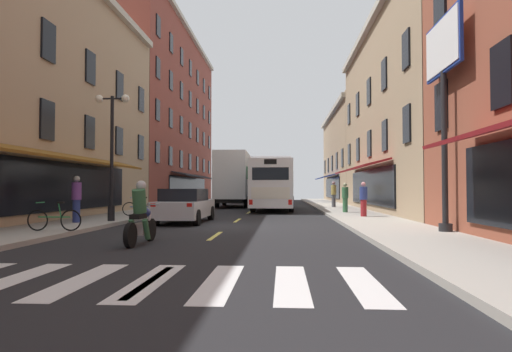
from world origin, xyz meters
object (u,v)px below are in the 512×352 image
object	(u,v)px
box_truck	(234,180)
motorcycle_rider	(141,217)
sedan_near	(185,206)
pedestrian_far	(334,194)
sedan_mid	(243,196)
bicycle_mid	(54,219)
transit_bus	(274,184)
pedestrian_near	(77,198)
street_lamp_twin	(112,151)
bicycle_near	(141,208)
pedestrian_mid	(364,199)
billboard_sign	(443,69)
pedestrian_rear	(345,197)

from	to	relation	value
box_truck	motorcycle_rider	world-z (taller)	box_truck
sedan_near	pedestrian_far	distance (m)	15.23
sedan_mid	bicycle_mid	size ratio (longest dim) A/B	2.54
box_truck	sedan_near	xyz separation A→B (m)	(-0.26, -15.94, -1.44)
sedan_near	motorcycle_rider	xyz separation A→B (m)	(0.47, -7.17, -0.02)
motorcycle_rider	transit_bus	bearing A→B (deg)	80.68
sedan_near	pedestrian_near	bearing A→B (deg)	-154.11
sedan_mid	street_lamp_twin	world-z (taller)	street_lamp_twin
motorcycle_rider	street_lamp_twin	distance (m)	7.37
bicycle_near	pedestrian_mid	bearing A→B (deg)	0.71
bicycle_near	pedestrian_near	world-z (taller)	pedestrian_near
billboard_sign	bicycle_near	xyz separation A→B (m)	(-11.89, 7.02, -4.66)
billboard_sign	box_truck	bearing A→B (deg)	113.36
billboard_sign	motorcycle_rider	distance (m)	10.07
bicycle_near	billboard_sign	bearing A→B (deg)	-30.58
street_lamp_twin	box_truck	bearing A→B (deg)	79.67
billboard_sign	bicycle_mid	distance (m)	12.93
billboard_sign	box_truck	world-z (taller)	billboard_sign
box_truck	street_lamp_twin	distance (m)	17.23
billboard_sign	sedan_near	bearing A→B (deg)	153.22
box_truck	bicycle_mid	xyz separation A→B (m)	(-3.17, -21.15, -1.67)
pedestrian_far	motorcycle_rider	bearing A→B (deg)	124.51
pedestrian_far	bicycle_near	bearing A→B (deg)	99.73
transit_bus	box_truck	bearing A→B (deg)	126.87
box_truck	pedestrian_far	size ratio (longest dim) A/B	4.35
billboard_sign	street_lamp_twin	size ratio (longest dim) A/B	1.28
sedan_near	sedan_mid	world-z (taller)	sedan_near
sedan_mid	pedestrian_rear	xyz separation A→B (m)	(7.56, -20.28, 0.28)
bicycle_mid	street_lamp_twin	size ratio (longest dim) A/B	0.33
sedan_near	motorcycle_rider	bearing A→B (deg)	-86.21
sedan_near	pedestrian_near	distance (m)	4.30
sedan_mid	pedestrian_far	bearing A→B (deg)	-59.96
box_truck	pedestrian_near	xyz separation A→B (m)	(-4.12, -17.80, -1.07)
bicycle_near	transit_bus	bearing A→B (deg)	55.48
sedan_near	bicycle_mid	xyz separation A→B (m)	(-2.91, -5.22, -0.23)
billboard_sign	motorcycle_rider	bearing A→B (deg)	-163.57
sedan_mid	bicycle_near	distance (m)	24.19
billboard_sign	bicycle_mid	world-z (taller)	billboard_sign
transit_bus	sedan_near	xyz separation A→B (m)	(-3.55, -11.56, -1.01)
sedan_mid	street_lamp_twin	bearing A→B (deg)	-96.04
transit_bus	sedan_near	world-z (taller)	transit_bus
motorcycle_rider	street_lamp_twin	bearing A→B (deg)	118.08
billboard_sign	pedestrian_rear	world-z (taller)	billboard_sign
sedan_near	pedestrian_rear	xyz separation A→B (m)	(7.64, 6.15, 0.25)
transit_bus	motorcycle_rider	bearing A→B (deg)	-99.32
bicycle_near	sedan_near	bearing A→B (deg)	-41.29
sedan_mid	motorcycle_rider	xyz separation A→B (m)	(0.40, -33.60, 0.02)
bicycle_near	pedestrian_near	distance (m)	4.46
sedan_mid	bicycle_near	bearing A→B (deg)	-96.70
sedan_mid	motorcycle_rider	size ratio (longest dim) A/B	2.10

